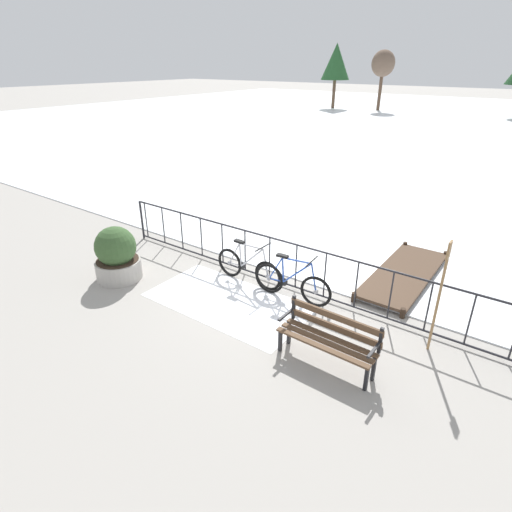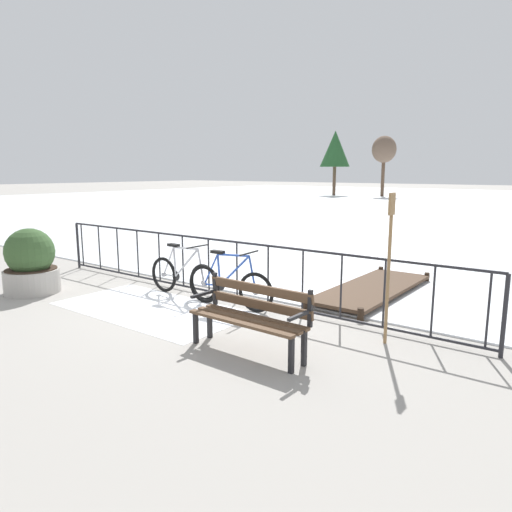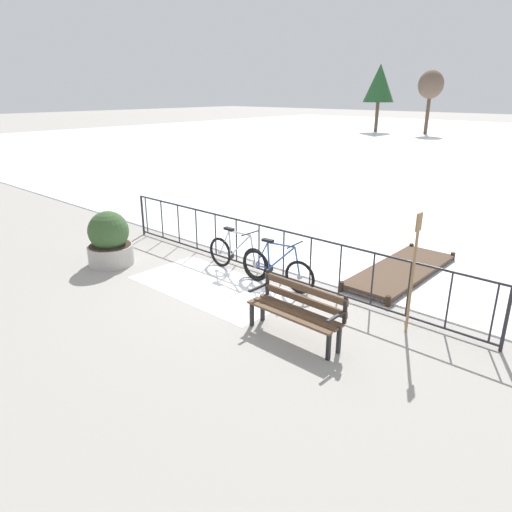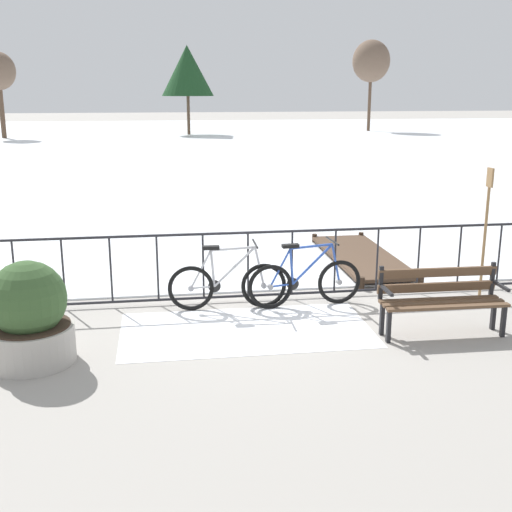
% 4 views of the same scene
% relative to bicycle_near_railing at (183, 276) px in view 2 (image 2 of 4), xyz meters
% --- Properties ---
extents(ground_plane, '(160.00, 160.00, 0.00)m').
position_rel_bicycle_near_railing_xyz_m(ground_plane, '(0.68, 0.32, -0.37)').
color(ground_plane, '#9E9991').
extents(frozen_pond, '(80.00, 56.00, 0.03)m').
position_rel_bicycle_near_railing_xyz_m(frozen_pond, '(0.68, 28.72, -0.35)').
color(frozen_pond, white).
rests_on(frozen_pond, ground).
extents(snow_patch, '(3.29, 1.73, 0.01)m').
position_rel_bicycle_near_railing_xyz_m(snow_patch, '(0.15, -0.88, -0.36)').
color(snow_patch, white).
rests_on(snow_patch, ground).
extents(railing_fence, '(9.06, 0.06, 1.07)m').
position_rel_bicycle_near_railing_xyz_m(railing_fence, '(0.68, 0.32, 0.19)').
color(railing_fence, '#232328').
rests_on(railing_fence, ground).
extents(bicycle_near_railing, '(1.71, 0.52, 0.97)m').
position_rel_bicycle_near_railing_xyz_m(bicycle_near_railing, '(0.00, 0.00, 0.00)').
color(bicycle_near_railing, black).
rests_on(bicycle_near_railing, ground).
extents(bicycle_second, '(1.71, 0.52, 0.97)m').
position_rel_bicycle_near_railing_xyz_m(bicycle_second, '(1.13, -0.04, 0.00)').
color(bicycle_second, black).
rests_on(bicycle_second, ground).
extents(park_bench, '(1.61, 0.51, 0.89)m').
position_rel_bicycle_near_railing_xyz_m(park_bench, '(2.62, -1.35, 0.14)').
color(park_bench, brown).
rests_on(park_bench, ground).
extents(planter_with_shrub, '(0.99, 0.99, 1.21)m').
position_rel_bicycle_near_railing_xyz_m(planter_with_shrub, '(-2.45, -1.53, 0.19)').
color(planter_with_shrub, '#ADA8A0').
rests_on(planter_with_shrub, ground).
extents(oar_upright, '(0.04, 0.16, 1.98)m').
position_rel_bicycle_near_railing_xyz_m(oar_upright, '(3.86, -0.06, 0.77)').
color(oar_upright, '#937047').
rests_on(oar_upright, ground).
extents(wooden_dock, '(1.10, 3.26, 0.20)m').
position_rel_bicycle_near_railing_xyz_m(wooden_dock, '(2.70, 2.20, -0.25)').
color(wooden_dock, '#4C3828').
rests_on(wooden_dock, ground).
extents(tree_centre, '(2.13, 2.13, 5.34)m').
position_rel_bicycle_near_railing_xyz_m(tree_centre, '(-10.62, 34.99, 3.73)').
color(tree_centre, brown).
rests_on(tree_centre, ground).
extents(tree_east_mid, '(2.79, 2.79, 5.97)m').
position_rel_bicycle_near_railing_xyz_m(tree_east_mid, '(-15.15, 34.38, 3.92)').
color(tree_east_mid, brown).
rests_on(tree_east_mid, ground).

